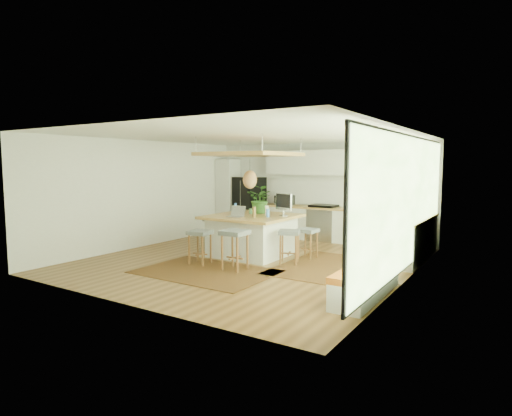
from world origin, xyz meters
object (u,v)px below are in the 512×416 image
Objects in this scene: island at (252,235)px; stool_right_back at (308,243)px; monitor at (284,204)px; stool_near_right at (235,253)px; stool_near_left at (200,248)px; fridge at (249,203)px; island_plant at (261,202)px; microwave at (284,199)px; stool_left_side at (216,235)px; laptop at (235,212)px; stool_right_front at (289,247)px.

island is 2.75× the size of stool_right_back.
stool_right_back is at bearing 31.35° from monitor.
island reaches higher than stool_near_right.
stool_near_right reaches higher than stool_near_left.
monitor is at bearing -28.25° from fridge.
island_plant is at bearing 106.37° from stool_near_right.
island is at bearing -74.90° from microwave.
stool_left_side is at bearing 137.58° from stool_near_right.
laptop is (1.03, -0.61, 0.70)m from stool_left_side.
laptop is 3.21m from microwave.
stool_right_front is (1.55, 1.05, 0.00)m from stool_near_left.
microwave reaches higher than island.
stool_near_left is at bearing -55.05° from fridge.
microwave reaches higher than stool_near_left.
stool_right_front is (1.13, -0.32, -0.11)m from island.
stool_near_left is 1.05× the size of island_plant.
island is at bearing 73.00° from stool_near_left.
laptop is (-0.12, -0.50, 0.58)m from island.
fridge is 3.35× the size of microwave.
island is 0.78m from laptop.
fridge is at bearing 124.63° from island.
stool_left_side is at bearing -174.14° from stool_right_back.
island is at bearing -133.63° from monitor.
monitor reaches higher than stool_near_left.
stool_near_right and stool_left_side have the same top height.
island_plant is (-0.04, 0.44, 0.73)m from island.
stool_right_front is at bearing 34.00° from stool_near_left.
island_plant is (0.57, -2.23, 0.10)m from microwave.
stool_right_back is (3.10, -2.33, -0.57)m from fridge.
stool_near_left is 0.89× the size of stool_near_right.
microwave is at bearing 142.05° from monitor.
stool_left_side is at bearing -59.27° from fridge.
island_plant is at bearing -35.68° from fridge.
island is at bearing -164.14° from stool_right_back.
monitor is at bearing -13.00° from island_plant.
stool_right_front is 1.26× the size of monitor.
stool_left_side is at bearing -150.90° from monitor.
laptop is at bearing 71.18° from stool_near_left.
island is 1.02m from monitor.
microwave reaches higher than laptop.
stool_right_front is at bearing -29.73° from fridge.
stool_right_front is 1.05× the size of island_plant.
stool_right_back is at bearing 15.86° from island.
stool_left_side is 1.57× the size of microwave.
stool_near_left reaches higher than stool_right_front.
island reaches higher than stool_left_side.
monitor is at bearing 22.58° from island.
stool_near_right is 1.25m from stool_right_front.
fridge is 4.56× the size of laptop.
stool_near_left reaches higher than stool_right_back.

